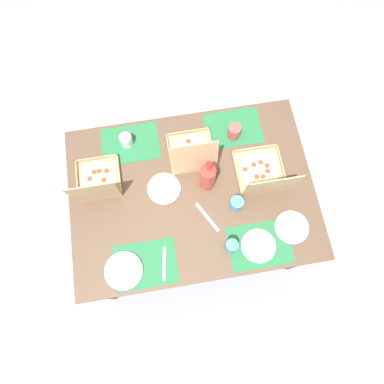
# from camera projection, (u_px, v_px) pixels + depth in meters

# --- Properties ---
(ground_plane) EXTENTS (6.00, 6.00, 0.00)m
(ground_plane) POSITION_uv_depth(u_px,v_px,m) (192.00, 221.00, 2.84)
(ground_plane) COLOR gray
(dining_table) EXTENTS (1.47, 1.06, 0.78)m
(dining_table) POSITION_uv_depth(u_px,v_px,m) (192.00, 197.00, 2.20)
(dining_table) COLOR #3F3328
(dining_table) RESTS_ON ground_plane
(placemat_near_left) EXTENTS (0.36, 0.26, 0.00)m
(placemat_near_left) POSITION_uv_depth(u_px,v_px,m) (233.00, 128.00, 2.23)
(placemat_near_left) COLOR #236638
(placemat_near_left) RESTS_ON dining_table
(placemat_near_right) EXTENTS (0.36, 0.26, 0.00)m
(placemat_near_right) POSITION_uv_depth(u_px,v_px,m) (130.00, 144.00, 2.20)
(placemat_near_right) COLOR #236638
(placemat_near_right) RESTS_ON dining_table
(placemat_far_left) EXTENTS (0.36, 0.26, 0.00)m
(placemat_far_left) POSITION_uv_depth(u_px,v_px,m) (260.00, 245.00, 2.00)
(placemat_far_left) COLOR #236638
(placemat_far_left) RESTS_ON dining_table
(placemat_far_right) EXTENTS (0.36, 0.26, 0.00)m
(placemat_far_right) POSITION_uv_depth(u_px,v_px,m) (145.00, 264.00, 1.97)
(placemat_far_right) COLOR #236638
(placemat_far_right) RESTS_ON dining_table
(pizza_box_corner_right) EXTENTS (0.28, 0.28, 0.31)m
(pizza_box_corner_right) POSITION_uv_depth(u_px,v_px,m) (192.00, 153.00, 2.13)
(pizza_box_corner_right) COLOR tan
(pizza_box_corner_right) RESTS_ON dining_table
(pizza_box_corner_left) EXTENTS (0.26, 0.29, 0.30)m
(pizza_box_corner_left) POSITION_uv_depth(u_px,v_px,m) (98.00, 181.00, 2.07)
(pizza_box_corner_left) COLOR tan
(pizza_box_corner_left) RESTS_ON dining_table
(pizza_box_edge_far) EXTENTS (0.29, 0.33, 0.32)m
(pizza_box_edge_far) POSITION_uv_depth(u_px,v_px,m) (262.00, 173.00, 2.08)
(pizza_box_edge_far) COLOR tan
(pizza_box_edge_far) RESTS_ON dining_table
(plate_far_left) EXTENTS (0.22, 0.22, 0.03)m
(plate_far_left) POSITION_uv_depth(u_px,v_px,m) (124.00, 271.00, 1.95)
(plate_far_left) COLOR white
(plate_far_left) RESTS_ON dining_table
(plate_near_right) EXTENTS (0.20, 0.20, 0.03)m
(plate_near_right) POSITION_uv_depth(u_px,v_px,m) (292.00, 227.00, 2.02)
(plate_near_right) COLOR white
(plate_near_right) RESTS_ON dining_table
(plate_near_left) EXTENTS (0.20, 0.20, 0.03)m
(plate_near_left) POSITION_uv_depth(u_px,v_px,m) (164.00, 189.00, 2.10)
(plate_near_left) COLOR white
(plate_near_left) RESTS_ON dining_table
(plate_far_right) EXTENTS (0.20, 0.20, 0.02)m
(plate_far_right) POSITION_uv_depth(u_px,v_px,m) (258.00, 246.00, 1.99)
(plate_far_right) COLOR white
(plate_far_right) RESTS_ON dining_table
(soda_bottle) EXTENTS (0.09, 0.09, 0.32)m
(soda_bottle) POSITION_uv_depth(u_px,v_px,m) (208.00, 176.00, 1.99)
(soda_bottle) COLOR #B2382D
(soda_bottle) RESTS_ON dining_table
(cup_spare) EXTENTS (0.08, 0.08, 0.09)m
(cup_spare) POSITION_uv_depth(u_px,v_px,m) (237.00, 203.00, 2.03)
(cup_spare) COLOR teal
(cup_spare) RESTS_ON dining_table
(cup_clear_left) EXTENTS (0.08, 0.08, 0.10)m
(cup_clear_left) POSITION_uv_depth(u_px,v_px,m) (234.00, 132.00, 2.17)
(cup_clear_left) COLOR #BF4742
(cup_clear_left) RESTS_ON dining_table
(cup_dark) EXTENTS (0.07, 0.07, 0.09)m
(cup_dark) POSITION_uv_depth(u_px,v_px,m) (126.00, 140.00, 2.16)
(cup_dark) COLOR silver
(cup_dark) RESTS_ON dining_table
(cup_red) EXTENTS (0.07, 0.07, 0.11)m
(cup_red) POSITION_uv_depth(u_px,v_px,m) (231.00, 246.00, 1.95)
(cup_red) COLOR teal
(cup_red) RESTS_ON dining_table
(fork_by_far_right) EXTENTS (0.05, 0.19, 0.00)m
(fork_by_far_right) POSITION_uv_depth(u_px,v_px,m) (164.00, 264.00, 1.97)
(fork_by_far_right) COLOR #B7B7BC
(fork_by_far_right) RESTS_ON dining_table
(knife_by_near_left) EXTENTS (0.12, 0.19, 0.00)m
(knife_by_near_left) POSITION_uv_depth(u_px,v_px,m) (207.00, 217.00, 2.05)
(knife_by_near_left) COLOR #B7B7BC
(knife_by_near_left) RESTS_ON dining_table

